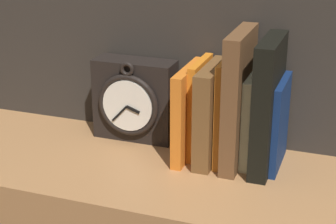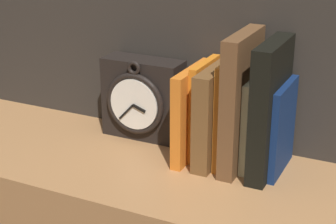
# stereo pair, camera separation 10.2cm
# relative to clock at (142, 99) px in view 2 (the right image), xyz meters

# --- Properties ---
(clock) EXTENTS (0.17, 0.08, 0.18)m
(clock) POSITION_rel_clock_xyz_m (0.00, 0.00, 0.00)
(clock) COLOR black
(clock) RESTS_ON bookshelf
(book_slot0_orange) EXTENTS (0.02, 0.16, 0.18)m
(book_slot0_orange) POSITION_rel_clock_xyz_m (0.13, -0.04, 0.01)
(book_slot0_orange) COLOR orange
(book_slot0_orange) RESTS_ON bookshelf
(book_slot1_orange) EXTENTS (0.02, 0.12, 0.19)m
(book_slot1_orange) POSITION_rel_clock_xyz_m (0.15, -0.02, 0.01)
(book_slot1_orange) COLOR orange
(book_slot1_orange) RESTS_ON bookshelf
(book_slot2_brown) EXTENTS (0.03, 0.15, 0.19)m
(book_slot2_brown) POSITION_rel_clock_xyz_m (0.18, -0.04, 0.01)
(book_slot2_brown) COLOR brown
(book_slot2_brown) RESTS_ON bookshelf
(book_slot3_orange) EXTENTS (0.01, 0.14, 0.20)m
(book_slot3_orange) POSITION_rel_clock_xyz_m (0.21, -0.03, 0.02)
(book_slot3_orange) COLOR orange
(book_slot3_orange) RESTS_ON bookshelf
(book_slot4_brown) EXTENTS (0.03, 0.16, 0.26)m
(book_slot4_brown) POSITION_rel_clock_xyz_m (0.23, -0.04, 0.04)
(book_slot4_brown) COLOR brown
(book_slot4_brown) RESTS_ON bookshelf
(book_slot5_cream) EXTENTS (0.02, 0.12, 0.18)m
(book_slot5_cream) POSITION_rel_clock_xyz_m (0.26, -0.02, 0.00)
(book_slot5_cream) COLOR beige
(book_slot5_cream) RESTS_ON bookshelf
(book_slot6_black) EXTENTS (0.03, 0.16, 0.25)m
(book_slot6_black) POSITION_rel_clock_xyz_m (0.29, -0.04, 0.04)
(book_slot6_black) COLOR black
(book_slot6_black) RESTS_ON bookshelf
(book_slot7_navy) EXTENTS (0.01, 0.13, 0.17)m
(book_slot7_navy) POSITION_rel_clock_xyz_m (0.31, -0.03, -0.00)
(book_slot7_navy) COLOR navy
(book_slot7_navy) RESTS_ON bookshelf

